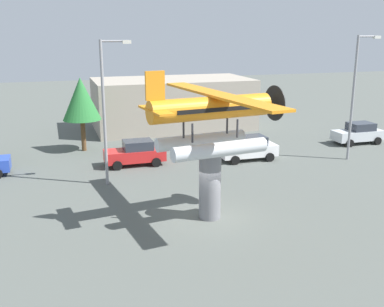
% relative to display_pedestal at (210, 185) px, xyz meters
% --- Properties ---
extents(ground_plane, '(140.00, 140.00, 0.00)m').
position_rel_display_pedestal_xyz_m(ground_plane, '(0.00, 0.00, -1.72)').
color(ground_plane, '#515651').
extents(display_pedestal, '(1.10, 1.10, 3.45)m').
position_rel_display_pedestal_xyz_m(display_pedestal, '(0.00, 0.00, 0.00)').
color(display_pedestal, slate).
rests_on(display_pedestal, ground).
extents(floatplane_monument, '(7.07, 10.45, 4.00)m').
position_rel_display_pedestal_xyz_m(floatplane_monument, '(0.13, 0.02, 3.39)').
color(floatplane_monument, silver).
rests_on(floatplane_monument, display_pedestal).
extents(car_mid_red, '(4.20, 2.02, 1.76)m').
position_rel_display_pedestal_xyz_m(car_mid_red, '(-1.86, 10.39, -0.84)').
color(car_mid_red, red).
rests_on(car_mid_red, ground).
extents(car_far_white, '(4.20, 2.02, 1.76)m').
position_rel_display_pedestal_xyz_m(car_far_white, '(6.28, 9.25, -0.84)').
color(car_far_white, white).
rests_on(car_far_white, ground).
extents(car_distant_silver, '(4.20, 2.02, 1.76)m').
position_rel_display_pedestal_xyz_m(car_distant_silver, '(17.13, 11.14, -0.84)').
color(car_distant_silver, silver).
rests_on(car_distant_silver, ground).
extents(streetlight_primary, '(1.84, 0.28, 8.68)m').
position_rel_display_pedestal_xyz_m(streetlight_primary, '(-4.11, 6.75, 3.26)').
color(streetlight_primary, gray).
rests_on(streetlight_primary, ground).
extents(streetlight_secondary, '(1.84, 0.28, 8.88)m').
position_rel_display_pedestal_xyz_m(streetlight_secondary, '(13.49, 7.19, 3.37)').
color(streetlight_secondary, gray).
rests_on(streetlight_secondary, ground).
extents(storefront_building, '(14.80, 7.76, 4.74)m').
position_rel_display_pedestal_xyz_m(storefront_building, '(3.96, 22.00, 0.65)').
color(storefront_building, '#9E9384').
rests_on(storefront_building, ground).
extents(tree_east, '(2.94, 2.94, 5.74)m').
position_rel_display_pedestal_xyz_m(tree_east, '(-5.02, 15.56, 2.36)').
color(tree_east, brown).
rests_on(tree_east, ground).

